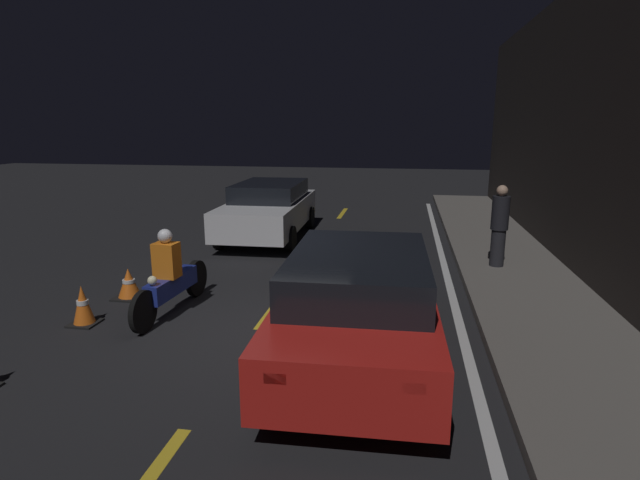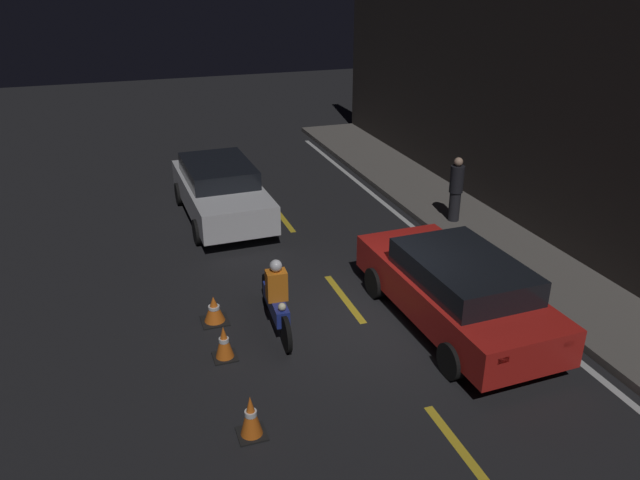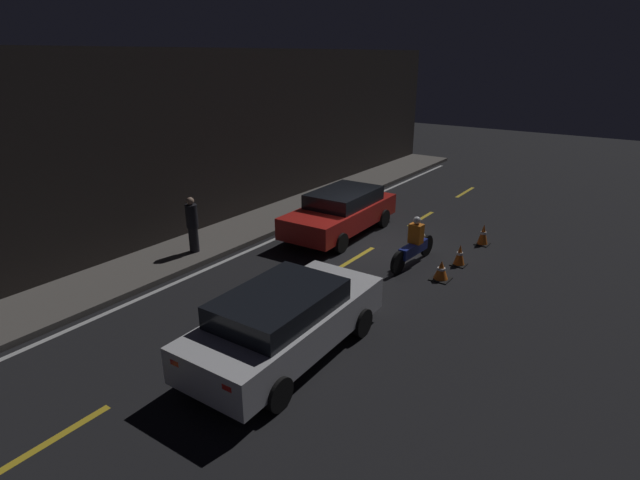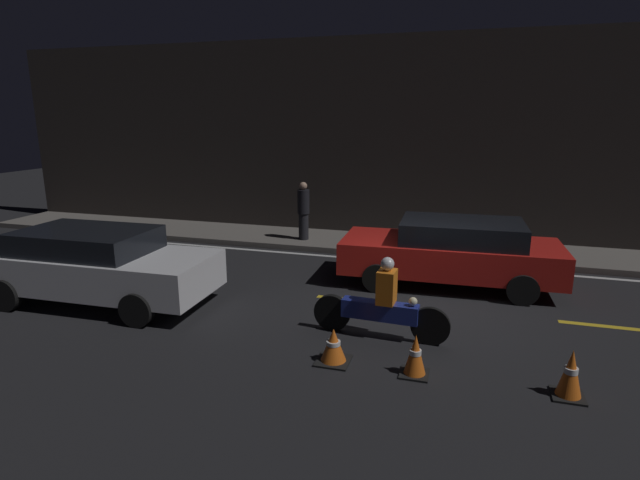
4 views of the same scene
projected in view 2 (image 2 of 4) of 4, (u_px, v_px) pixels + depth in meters
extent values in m
plane|color=black|center=(364.00, 324.00, 11.52)|extent=(56.00, 56.00, 0.00)
cube|color=#605B56|center=(556.00, 284.00, 12.76)|extent=(28.00, 2.13, 0.15)
cube|color=#2D2826|center=(631.00, 146.00, 11.98)|extent=(28.00, 0.30, 5.76)
cube|color=gold|center=(244.00, 168.00, 20.15)|extent=(2.00, 0.14, 0.01)
cube|color=gold|center=(282.00, 218.00, 16.27)|extent=(2.00, 0.14, 0.01)
cube|color=gold|center=(344.00, 298.00, 12.39)|extent=(2.00, 0.14, 0.01)
cube|color=gold|center=(463.00, 452.00, 8.50)|extent=(2.00, 0.14, 0.01)
cube|color=silver|center=(501.00, 298.00, 12.40)|extent=(25.20, 0.14, 0.01)
cube|color=silver|center=(221.00, 194.00, 15.99)|extent=(4.58, 1.91, 0.70)
cube|color=black|center=(218.00, 171.00, 15.96)|extent=(2.53, 1.68, 0.44)
cube|color=red|center=(224.00, 162.00, 18.02)|extent=(0.06, 0.20, 0.10)
cube|color=red|center=(184.00, 166.00, 17.65)|extent=(0.06, 0.20, 0.10)
cylinder|color=black|center=(270.00, 222.00, 15.21)|extent=(0.62, 0.19, 0.61)
cylinder|color=black|center=(198.00, 232.00, 14.65)|extent=(0.62, 0.19, 0.61)
cylinder|color=black|center=(242.00, 186.00, 17.62)|extent=(0.62, 0.19, 0.61)
cylinder|color=black|center=(179.00, 194.00, 17.06)|extent=(0.62, 0.19, 0.61)
cube|color=red|center=(454.00, 293.00, 11.29)|extent=(4.61, 1.96, 0.67)
cube|color=black|center=(463.00, 270.00, 10.86)|extent=(2.56, 1.71, 0.45)
cube|color=red|center=(502.00, 359.00, 9.11)|extent=(0.07, 0.20, 0.10)
cube|color=red|center=(567.00, 343.00, 9.49)|extent=(0.07, 0.20, 0.10)
cylinder|color=black|center=(375.00, 283.00, 12.34)|extent=(0.62, 0.20, 0.61)
cylinder|color=black|center=(453.00, 268.00, 12.92)|extent=(0.62, 0.20, 0.61)
cylinder|color=black|center=(451.00, 361.00, 9.93)|extent=(0.62, 0.20, 0.61)
cylinder|color=black|center=(542.00, 339.00, 10.50)|extent=(0.62, 0.20, 0.61)
cylinder|color=black|center=(286.00, 335.00, 10.61)|extent=(0.63, 0.12, 0.63)
cylinder|color=black|center=(267.00, 290.00, 12.06)|extent=(0.64, 0.14, 0.63)
cube|color=navy|center=(276.00, 303.00, 11.27)|extent=(1.28, 0.32, 0.30)
sphere|color=#F2EABF|center=(282.00, 307.00, 10.71)|extent=(0.14, 0.14, 0.14)
cube|color=orange|center=(277.00, 285.00, 11.01)|extent=(0.30, 0.38, 0.55)
sphere|color=silver|center=(276.00, 266.00, 10.86)|extent=(0.22, 0.22, 0.22)
cube|color=black|center=(215.00, 321.00, 11.58)|extent=(0.50, 0.50, 0.03)
cone|color=orange|center=(214.00, 309.00, 11.47)|extent=(0.38, 0.38, 0.50)
cylinder|color=white|center=(214.00, 307.00, 11.46)|extent=(0.21, 0.21, 0.06)
cube|color=black|center=(225.00, 357.00, 10.53)|extent=(0.40, 0.40, 0.03)
cone|color=orange|center=(224.00, 341.00, 10.41)|extent=(0.31, 0.31, 0.58)
cylinder|color=white|center=(224.00, 340.00, 10.39)|extent=(0.17, 0.17, 0.07)
cube|color=black|center=(252.00, 434.00, 8.81)|extent=(0.41, 0.41, 0.03)
cone|color=orange|center=(251.00, 415.00, 8.68)|extent=(0.32, 0.32, 0.64)
cylinder|color=white|center=(251.00, 413.00, 8.66)|extent=(0.17, 0.17, 0.08)
cylinder|color=black|center=(454.00, 206.00, 15.59)|extent=(0.28, 0.28, 0.75)
cylinder|color=black|center=(457.00, 179.00, 15.30)|extent=(0.34, 0.34, 0.67)
sphere|color=tan|center=(459.00, 162.00, 15.11)|extent=(0.22, 0.22, 0.22)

